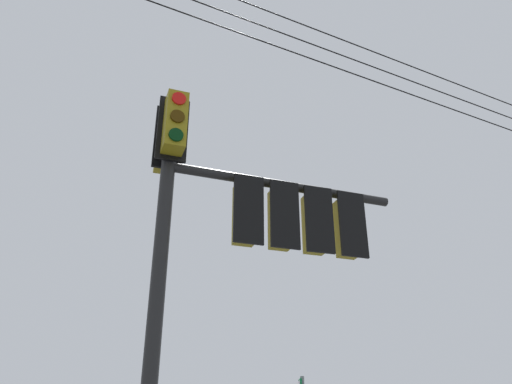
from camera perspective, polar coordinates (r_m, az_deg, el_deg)
The scene contains 1 object.
signal_mast_assembly at distance 7.20m, azimuth -2.29°, elevation -3.58°, with size 3.38×2.46×6.46m.
Camera 1 is at (-3.93, -4.02, 1.90)m, focal length 35.96 mm.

